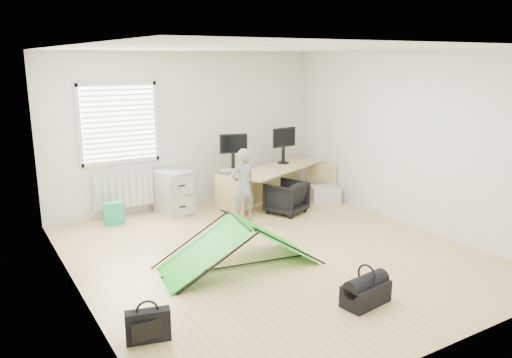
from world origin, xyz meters
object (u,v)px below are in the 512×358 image
office_chair (286,197)px  person (243,185)px  filing_cabinet (174,192)px  monitor_right (283,150)px  monitor_left (233,157)px  storage_crate (325,194)px  thermos (242,161)px  laptop_bag (148,326)px  duffel_bag (366,294)px  kite (239,243)px  desk (278,186)px

office_chair → person: (-0.85, -0.01, 0.33)m
filing_cabinet → monitor_right: monitor_right is taller
filing_cabinet → monitor_left: size_ratio=1.53×
storage_crate → thermos: bearing=157.6°
storage_crate → filing_cabinet: bearing=162.6°
laptop_bag → monitor_left: bearing=65.8°
office_chair → duffel_bag: (-1.12, -3.13, -0.16)m
monitor_left → thermos: 0.21m
filing_cabinet → thermos: 1.29m
monitor_left → filing_cabinet: bearing=-177.5°
thermos → person: size_ratio=0.20×
kite → storage_crate: 3.30m
monitor_right → person: size_ratio=0.42×
filing_cabinet → thermos: (1.19, -0.23, 0.44)m
monitor_left → office_chair: size_ratio=0.80×
desk → duffel_bag: (-1.28, -3.62, -0.22)m
office_chair → laptop_bag: office_chair is taller
office_chair → monitor_left: bearing=-74.0°
thermos → monitor_right: bearing=-1.4°
person → kite: person is taller
duffel_bag → monitor_left: bearing=74.4°
desk → monitor_left: monitor_left is taller
desk → filing_cabinet: (-1.78, 0.52, 0.03)m
storage_crate → laptop_bag: bearing=-147.3°
monitor_left → person: 0.87m
monitor_right → duffel_bag: monitor_right is taller
desk → monitor_left: size_ratio=4.17×
monitor_right → storage_crate: bearing=-51.8°
monitor_left → person: size_ratio=0.40×
office_chair → filing_cabinet: bearing=-54.6°
storage_crate → desk: bearing=160.3°
filing_cabinet → laptop_bag: filing_cabinet is taller
kite → storage_crate: kite is taller
laptop_bag → duffel_bag: size_ratio=0.76×
desk → kite: desk is taller
person → storage_crate: 1.92m
office_chair → kite: 2.37m
desk → filing_cabinet: 1.85m
office_chair → storage_crate: bearing=168.1°
storage_crate → person: bearing=-173.8°
monitor_right → storage_crate: 1.12m
filing_cabinet → laptop_bag: 4.03m
desk → person: size_ratio=1.67×
desk → kite: bearing=-156.9°
kite → filing_cabinet: bearing=95.8°
person → laptop_bag: 3.64m
person → monitor_right: bearing=-152.3°
person → laptop_bag: size_ratio=2.89×
kite → thermos: bearing=69.4°
monitor_left → monitor_right: size_ratio=0.95×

